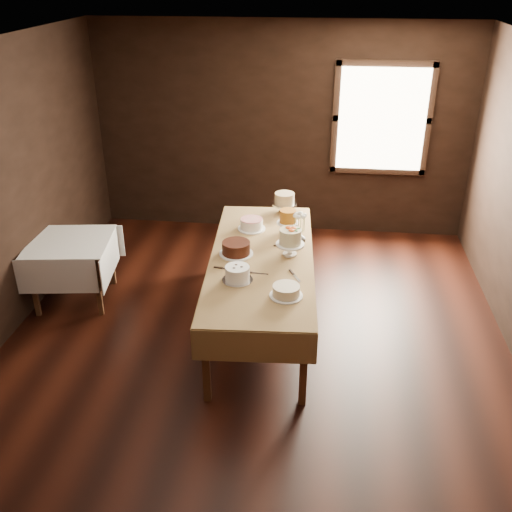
# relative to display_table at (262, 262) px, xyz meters

# --- Properties ---
(floor) EXTENTS (5.00, 6.00, 0.01)m
(floor) POSITION_rel_display_table_xyz_m (-0.02, -0.48, -0.74)
(floor) COLOR black
(floor) RESTS_ON ground
(ceiling) EXTENTS (5.00, 6.00, 0.01)m
(ceiling) POSITION_rel_display_table_xyz_m (-0.02, -0.48, 2.06)
(ceiling) COLOR beige
(ceiling) RESTS_ON wall_back
(wall_back) EXTENTS (5.00, 0.02, 2.80)m
(wall_back) POSITION_rel_display_table_xyz_m (-0.02, 2.52, 0.66)
(wall_back) COLOR black
(wall_back) RESTS_ON ground
(wall_front) EXTENTS (5.00, 0.02, 2.80)m
(wall_front) POSITION_rel_display_table_xyz_m (-0.02, -3.48, 0.66)
(wall_front) COLOR black
(wall_front) RESTS_ON ground
(window) EXTENTS (1.10, 0.05, 1.30)m
(window) POSITION_rel_display_table_xyz_m (1.28, 2.46, 0.86)
(window) COLOR #FFEABF
(window) RESTS_ON wall_back
(display_table) EXTENTS (1.17, 2.64, 0.80)m
(display_table) POSITION_rel_display_table_xyz_m (0.00, 0.00, 0.00)
(display_table) COLOR #462814
(display_table) RESTS_ON ground
(side_table) EXTENTS (0.97, 0.97, 0.72)m
(side_table) POSITION_rel_display_table_xyz_m (-2.12, 0.27, -0.10)
(side_table) COLOR #462814
(side_table) RESTS_ON ground
(cake_speckled) EXTENTS (0.29, 0.29, 0.25)m
(cake_speckled) POSITION_rel_display_table_xyz_m (0.14, 1.14, 0.17)
(cake_speckled) COLOR silver
(cake_speckled) RESTS_ON display_table
(cake_lattice) EXTENTS (0.30, 0.30, 0.11)m
(cake_lattice) POSITION_rel_display_table_xyz_m (-0.18, 0.64, 0.11)
(cake_lattice) COLOR white
(cake_lattice) RESTS_ON display_table
(cake_caramel) EXTENTS (0.24, 0.24, 0.27)m
(cake_caramel) POSITION_rel_display_table_xyz_m (0.22, 0.60, 0.18)
(cake_caramel) COLOR white
(cake_caramel) RESTS_ON display_table
(cake_chocolate) EXTENTS (0.38, 0.38, 0.13)m
(cake_chocolate) POSITION_rel_display_table_xyz_m (-0.26, 0.02, 0.12)
(cake_chocolate) COLOR white
(cake_chocolate) RESTS_ON display_table
(cake_flowers) EXTENTS (0.31, 0.31, 0.29)m
(cake_flowers) POSITION_rel_display_table_xyz_m (0.28, 0.07, 0.18)
(cake_flowers) COLOR white
(cake_flowers) RESTS_ON display_table
(cake_swirl) EXTENTS (0.29, 0.29, 0.14)m
(cake_swirl) POSITION_rel_display_table_xyz_m (-0.17, -0.51, 0.13)
(cake_swirl) COLOR silver
(cake_swirl) RESTS_ON display_table
(cake_cream) EXTENTS (0.33, 0.33, 0.10)m
(cake_cream) POSITION_rel_display_table_xyz_m (0.30, -0.73, 0.11)
(cake_cream) COLOR white
(cake_cream) RESTS_ON display_table
(cake_server_a) EXTENTS (0.24, 0.04, 0.01)m
(cake_server_a) POSITION_rel_display_table_xyz_m (0.03, -0.36, 0.06)
(cake_server_a) COLOR silver
(cake_server_a) RESTS_ON display_table
(cake_server_b) EXTENTS (0.13, 0.23, 0.01)m
(cake_server_b) POSITION_rel_display_table_xyz_m (0.37, -0.40, 0.06)
(cake_server_b) COLOR silver
(cake_server_b) RESTS_ON display_table
(cake_server_d) EXTENTS (0.23, 0.12, 0.01)m
(cake_server_d) POSITION_rel_display_table_xyz_m (0.25, 0.31, 0.06)
(cake_server_d) COLOR silver
(cake_server_d) RESTS_ON display_table
(cake_server_e) EXTENTS (0.24, 0.06, 0.01)m
(cake_server_e) POSITION_rel_display_table_xyz_m (-0.27, -0.31, 0.06)
(cake_server_e) COLOR silver
(cake_server_e) RESTS_ON display_table
(flower_vase) EXTENTS (0.18, 0.18, 0.14)m
(flower_vase) POSITION_rel_display_table_xyz_m (0.35, 0.32, 0.13)
(flower_vase) COLOR #2D2823
(flower_vase) RESTS_ON display_table
(flower_bouquet) EXTENTS (0.14, 0.14, 0.20)m
(flower_bouquet) POSITION_rel_display_table_xyz_m (0.35, 0.32, 0.32)
(flower_bouquet) COLOR white
(flower_bouquet) RESTS_ON flower_vase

